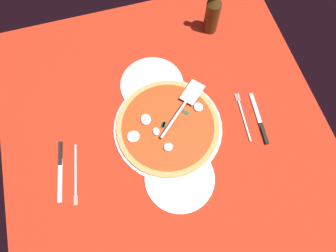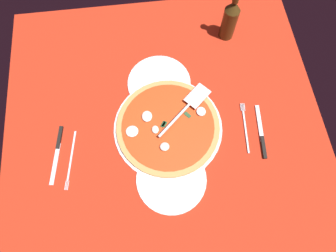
{
  "view_description": "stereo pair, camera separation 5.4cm",
  "coord_description": "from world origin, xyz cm",
  "px_view_note": "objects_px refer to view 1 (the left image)",
  "views": [
    {
      "loc": [
        35.91,
        -8.55,
        94.97
      ],
      "look_at": [
        1.56,
        1.12,
        2.07
      ],
      "focal_mm": 30.46,
      "sensor_mm": 36.0,
      "label": 1
    },
    {
      "loc": [
        36.98,
        -3.24,
        94.97
      ],
      "look_at": [
        1.56,
        1.12,
        2.07
      ],
      "focal_mm": 30.46,
      "sensor_mm": 36.0,
      "label": 2
    }
  ],
  "objects_px": {
    "dinner_plate_right": "(180,178)",
    "pizza": "(168,126)",
    "dinner_plate_left": "(152,85)",
    "beer_bottle": "(213,12)",
    "place_setting_near": "(68,170)",
    "place_setting_far": "(252,120)",
    "pizza_server": "(183,106)"
  },
  "relations": [
    {
      "from": "dinner_plate_right",
      "to": "pizza",
      "type": "relative_size",
      "value": 0.64
    },
    {
      "from": "place_setting_far",
      "to": "dinner_plate_left",
      "type": "bearing_deg",
      "value": 58.01
    },
    {
      "from": "pizza",
      "to": "place_setting_near",
      "type": "relative_size",
      "value": 1.6
    },
    {
      "from": "dinner_plate_left",
      "to": "dinner_plate_right",
      "type": "height_order",
      "value": "same"
    },
    {
      "from": "place_setting_near",
      "to": "place_setting_far",
      "type": "distance_m",
      "value": 0.66
    },
    {
      "from": "pizza",
      "to": "pizza_server",
      "type": "xyz_separation_m",
      "value": [
        -0.05,
        0.07,
        0.02
      ]
    },
    {
      "from": "pizza",
      "to": "place_setting_near",
      "type": "height_order",
      "value": "pizza"
    },
    {
      "from": "dinner_plate_left",
      "to": "beer_bottle",
      "type": "xyz_separation_m",
      "value": [
        -0.19,
        0.29,
        0.09
      ]
    },
    {
      "from": "pizza_server",
      "to": "place_setting_far",
      "type": "height_order",
      "value": "pizza_server"
    },
    {
      "from": "dinner_plate_left",
      "to": "beer_bottle",
      "type": "relative_size",
      "value": 0.91
    },
    {
      "from": "dinner_plate_right",
      "to": "beer_bottle",
      "type": "relative_size",
      "value": 0.9
    },
    {
      "from": "beer_bottle",
      "to": "dinner_plate_left",
      "type": "bearing_deg",
      "value": -57.12
    },
    {
      "from": "dinner_plate_left",
      "to": "beer_bottle",
      "type": "bearing_deg",
      "value": 122.88
    },
    {
      "from": "dinner_plate_left",
      "to": "dinner_plate_right",
      "type": "bearing_deg",
      "value": 0.05
    },
    {
      "from": "dinner_plate_right",
      "to": "place_setting_far",
      "type": "relative_size",
      "value": 1.09
    },
    {
      "from": "dinner_plate_right",
      "to": "place_setting_far",
      "type": "distance_m",
      "value": 0.33
    },
    {
      "from": "pizza",
      "to": "place_setting_near",
      "type": "xyz_separation_m",
      "value": [
        0.06,
        -0.36,
        -0.01
      ]
    },
    {
      "from": "dinner_plate_right",
      "to": "pizza",
      "type": "height_order",
      "value": "pizza"
    },
    {
      "from": "place_setting_far",
      "to": "beer_bottle",
      "type": "distance_m",
      "value": 0.44
    },
    {
      "from": "place_setting_near",
      "to": "pizza_server",
      "type": "bearing_deg",
      "value": 112.71
    },
    {
      "from": "place_setting_near",
      "to": "place_setting_far",
      "type": "height_order",
      "value": "same"
    },
    {
      "from": "dinner_plate_right",
      "to": "pizza_server",
      "type": "relative_size",
      "value": 1.11
    },
    {
      "from": "place_setting_near",
      "to": "beer_bottle",
      "type": "xyz_separation_m",
      "value": [
        -0.43,
        0.65,
        0.09
      ]
    },
    {
      "from": "pizza_server",
      "to": "beer_bottle",
      "type": "xyz_separation_m",
      "value": [
        -0.32,
        0.21,
        0.06
      ]
    },
    {
      "from": "place_setting_near",
      "to": "beer_bottle",
      "type": "bearing_deg",
      "value": 132.35
    },
    {
      "from": "place_setting_near",
      "to": "dinner_plate_right",
      "type": "bearing_deg",
      "value": 79.26
    },
    {
      "from": "place_setting_near",
      "to": "pizza",
      "type": "bearing_deg",
      "value": 107.57
    },
    {
      "from": "dinner_plate_left",
      "to": "pizza",
      "type": "bearing_deg",
      "value": 2.86
    },
    {
      "from": "place_setting_far",
      "to": "pizza",
      "type": "bearing_deg",
      "value": 85.27
    },
    {
      "from": "pizza",
      "to": "place_setting_near",
      "type": "distance_m",
      "value": 0.37
    },
    {
      "from": "dinner_plate_left",
      "to": "place_setting_near",
      "type": "distance_m",
      "value": 0.43
    },
    {
      "from": "pizza",
      "to": "pizza_server",
      "type": "height_order",
      "value": "pizza_server"
    }
  ]
}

